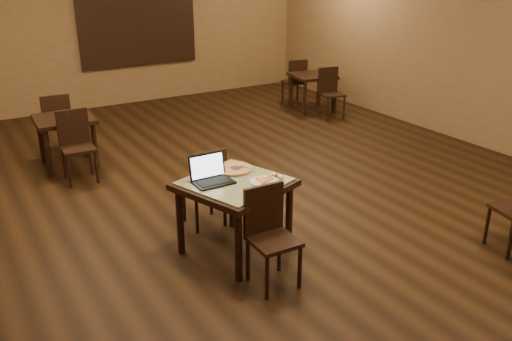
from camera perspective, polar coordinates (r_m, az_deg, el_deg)
ground at (r=6.85m, az=-1.18°, el=-2.12°), size 10.00×10.00×0.00m
wall_back at (r=10.96m, az=-14.90°, el=14.39°), size 8.00×0.02×3.00m
wall_right at (r=9.05m, az=21.78°, el=12.17°), size 0.02×10.00×3.00m
mural at (r=11.07m, az=-12.32°, el=14.94°), size 2.34×0.05×1.64m
tiled_table at (r=5.22m, az=-2.27°, el=-2.12°), size 1.17×1.17×0.76m
chair_main_near at (r=4.81m, az=1.39°, el=-6.29°), size 0.40×0.40×0.91m
chair_main_far at (r=5.79m, az=-5.24°, el=-1.36°), size 0.39×0.39×0.90m
laptop at (r=5.16m, az=-4.82°, el=-0.45°), size 0.37×0.28×0.25m
plate at (r=5.14m, az=0.84°, el=-1.16°), size 0.27×0.27×0.01m
pizza_slice at (r=5.13m, az=0.84°, el=-1.01°), size 0.26×0.26×0.02m
pizza_pan at (r=5.43m, az=-2.41°, el=0.06°), size 0.39×0.39×0.01m
pizza_whole at (r=5.42m, az=-2.41°, el=0.21°), size 0.38×0.38×0.03m
spatula at (r=5.41m, az=-2.13°, el=0.26°), size 0.19×0.27×0.01m
napkin_roll at (r=5.25m, az=2.27°, el=-0.53°), size 0.05×0.16×0.04m
other_table_a at (r=10.36m, az=5.95°, el=9.40°), size 0.85×0.85×0.69m
other_table_a_chair_near at (r=9.98m, az=7.81°, el=8.43°), size 0.45×0.45×0.90m
other_table_a_chair_far at (r=10.78m, az=4.19°, el=9.56°), size 0.45×0.45×0.90m
other_table_b at (r=7.88m, az=-19.45°, el=4.47°), size 0.80×0.80×0.72m
other_table_b_chair_near at (r=7.40m, az=-18.41°, el=2.92°), size 0.42×0.42×0.93m
other_table_b_chair_far at (r=8.41m, az=-20.24°, el=4.90°), size 0.42×0.42×0.93m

